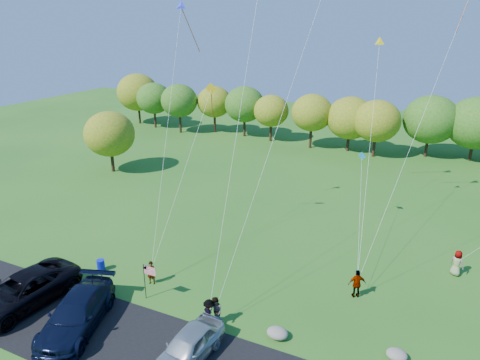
% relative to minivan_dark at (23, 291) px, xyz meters
% --- Properties ---
extents(ground, '(140.00, 140.00, 0.00)m').
position_rel_minivan_dark_xyz_m(ground, '(10.11, 3.82, -1.01)').
color(ground, '#235D1A').
rests_on(ground, ground).
extents(asphalt_lane, '(44.00, 6.00, 0.06)m').
position_rel_minivan_dark_xyz_m(asphalt_lane, '(10.11, -0.18, -0.98)').
color(asphalt_lane, black).
rests_on(asphalt_lane, ground).
extents(treeline, '(77.34, 27.90, 8.53)m').
position_rel_minivan_dark_xyz_m(treeline, '(11.70, 40.05, 3.69)').
color(treeline, '#3C2215').
rests_on(treeline, ground).
extents(minivan_dark, '(3.86, 7.11, 1.89)m').
position_rel_minivan_dark_xyz_m(minivan_dark, '(0.00, 0.00, 0.00)').
color(minivan_dark, black).
rests_on(minivan_dark, asphalt_lane).
extents(minivan_navy, '(4.43, 6.78, 1.83)m').
position_rel_minivan_dark_xyz_m(minivan_navy, '(4.50, -0.20, -0.03)').
color(minivan_navy, black).
rests_on(minivan_navy, asphalt_lane).
extents(minivan_silver, '(2.28, 4.87, 1.61)m').
position_rel_minivan_dark_xyz_m(minivan_silver, '(11.41, 0.30, -0.14)').
color(minivan_silver, '#B4BCBF').
rests_on(minivan_silver, asphalt_lane).
extents(flyer_a, '(0.69, 0.56, 1.62)m').
position_rel_minivan_dark_xyz_m(flyer_a, '(5.64, 5.13, -0.20)').
color(flyer_a, '#4C4C59').
rests_on(flyer_a, ground).
extents(flyer_b, '(1.08, 1.03, 1.76)m').
position_rel_minivan_dark_xyz_m(flyer_b, '(11.35, 3.32, -0.13)').
color(flyer_b, '#4C4C59').
rests_on(flyer_b, ground).
extents(flyer_c, '(1.29, 1.19, 1.74)m').
position_rel_minivan_dark_xyz_m(flyer_c, '(11.09, 3.02, -0.14)').
color(flyer_c, '#4C4C59').
rests_on(flyer_c, ground).
extents(flyer_d, '(1.19, 0.93, 1.89)m').
position_rel_minivan_dark_xyz_m(flyer_d, '(18.06, 9.34, -0.06)').
color(flyer_d, '#4C4C59').
rests_on(flyer_d, ground).
extents(flyer_e, '(1.06, 0.94, 1.83)m').
position_rel_minivan_dark_xyz_m(flyer_e, '(23.70, 14.70, -0.09)').
color(flyer_e, '#4C4C59').
rests_on(flyer_e, ground).
extents(park_bench, '(1.81, 0.93, 1.04)m').
position_rel_minivan_dark_xyz_m(park_bench, '(-0.05, 3.01, -0.45)').
color(park_bench, '#133620').
rests_on(park_bench, ground).
extents(trash_barrel, '(0.53, 0.53, 0.79)m').
position_rel_minivan_dark_xyz_m(trash_barrel, '(1.48, 4.96, -0.61)').
color(trash_barrel, '#0C19B6').
rests_on(trash_barrel, ground).
extents(flag_assembly, '(0.89, 0.58, 2.41)m').
position_rel_minivan_dark_xyz_m(flag_assembly, '(6.49, 3.67, 0.79)').
color(flag_assembly, black).
rests_on(flag_assembly, ground).
extents(boulder_near, '(1.20, 0.94, 0.60)m').
position_rel_minivan_dark_xyz_m(boulder_near, '(14.90, 3.77, -0.71)').
color(boulder_near, gray).
rests_on(boulder_near, ground).
extents(boulder_far, '(1.06, 0.89, 0.55)m').
position_rel_minivan_dark_xyz_m(boulder_far, '(20.96, 4.86, -0.73)').
color(boulder_far, '#6C655D').
rests_on(boulder_far, ground).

